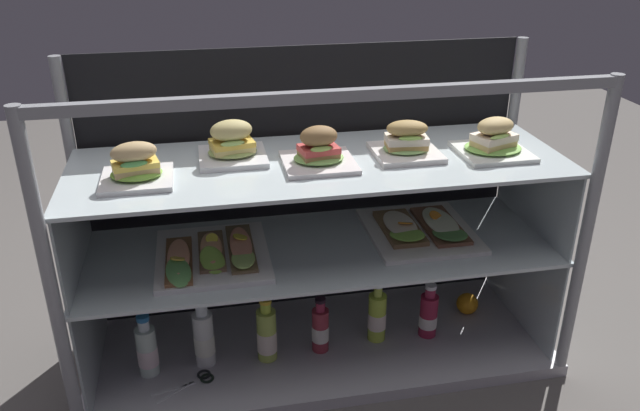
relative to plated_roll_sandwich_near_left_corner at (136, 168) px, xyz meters
The scene contains 22 objects.
ground_plane 0.92m from the plated_roll_sandwich_near_left_corner, ahead, with size 6.00×6.00×0.02m, color #605B57.
case_base_deck 0.89m from the plated_roll_sandwich_near_left_corner, ahead, with size 1.53×0.56×0.04m, color #B8B7BD.
case_frame 0.60m from the plated_roll_sandwich_near_left_corner, 21.45° to the left, with size 1.53×0.56×0.99m.
riser_lower_tier 0.74m from the plated_roll_sandwich_near_left_corner, ahead, with size 1.46×0.49×0.36m.
shelf_lower_glass 0.63m from the plated_roll_sandwich_near_left_corner, ahead, with size 1.48×0.50×0.01m, color silver.
riser_upper_tier 0.56m from the plated_roll_sandwich_near_left_corner, ahead, with size 1.46×0.49×0.28m.
shelf_upper_glass 0.53m from the plated_roll_sandwich_near_left_corner, ahead, with size 1.48×0.50×0.01m, color silver.
plated_roll_sandwich_near_left_corner is the anchor object (origin of this frame).
plated_roll_sandwich_right_of_center 0.30m from the plated_roll_sandwich_near_left_corner, 23.67° to the left, with size 0.20×0.20×0.12m.
plated_roll_sandwich_center 0.52m from the plated_roll_sandwich_near_left_corner, ahead, with size 0.21×0.21×0.12m.
plated_roll_sandwich_mid_left 0.79m from the plated_roll_sandwich_near_left_corner, ahead, with size 0.20×0.20×0.11m.
plated_roll_sandwich_far_right 1.05m from the plated_roll_sandwich_near_left_corner, ahead, with size 0.21×0.21×0.12m.
open_sandwich_tray_left_of_center 0.37m from the plated_roll_sandwich_near_left_corner, 10.20° to the left, with size 0.34×0.38×0.06m.
open_sandwich_tray_mid_right 0.92m from the plated_roll_sandwich_near_left_corner, ahead, with size 0.34×0.37×0.06m.
juice_bottle_front_second 0.62m from the plated_roll_sandwich_near_left_corner, behind, with size 0.06×0.06×0.22m.
juice_bottle_front_right_end 0.62m from the plated_roll_sandwich_near_left_corner, ahead, with size 0.07×0.07×0.25m.
juice_bottle_tucked_behind 0.70m from the plated_roll_sandwich_near_left_corner, ahead, with size 0.07×0.07×0.23m.
juice_bottle_back_left 0.81m from the plated_roll_sandwich_near_left_corner, ahead, with size 0.06×0.06×0.20m.
juice_bottle_front_middle 0.95m from the plated_roll_sandwich_near_left_corner, ahead, with size 0.06×0.06×0.22m.
juice_bottle_front_left_end 1.09m from the plated_roll_sandwich_near_left_corner, ahead, with size 0.06×0.06×0.20m.
orange_fruit_beside_bottles 1.28m from the plated_roll_sandwich_near_left_corner, ahead, with size 0.08×0.08×0.08m, color orange.
kitchen_scissors 0.71m from the plated_roll_sandwich_near_left_corner, 31.45° to the right, with size 0.20×0.14×0.01m.
Camera 1 is at (-0.34, -1.74, 1.39)m, focal length 35.87 mm.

